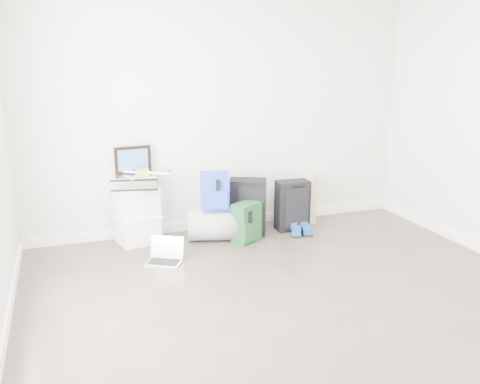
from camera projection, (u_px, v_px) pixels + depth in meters
name	position (u px, v px, depth m)	size (l,w,h in m)	color
ground	(325.00, 329.00, 3.80)	(5.00, 5.00, 0.00)	#3A322A
room_envelope	(335.00, 95.00, 3.36)	(4.52, 5.02, 2.71)	silver
boxes_stack	(137.00, 215.00, 5.47)	(0.51, 0.45, 0.62)	white
briefcase	(135.00, 181.00, 5.37)	(0.47, 0.34, 0.14)	#B2B2B7
painting	(133.00, 160.00, 5.40)	(0.39, 0.06, 0.29)	black
drone	(143.00, 172.00, 5.35)	(0.52, 0.52, 0.05)	yellow
duffel_bag	(215.00, 224.00, 5.58)	(0.36, 0.36, 0.58)	gray
blue_backpack	(215.00, 192.00, 5.45)	(0.32, 0.26, 0.41)	#1A44A9
large_suitcase	(248.00, 207.00, 5.73)	(0.47, 0.40, 0.64)	black
green_backpack	(247.00, 223.00, 5.52)	(0.36, 0.34, 0.43)	#153B1F
carry_on	(293.00, 206.00, 5.87)	(0.38, 0.26, 0.58)	black
shoes	(301.00, 230.00, 5.79)	(0.32, 0.29, 0.09)	black
rolled_rug	(309.00, 199.00, 6.13)	(0.19, 0.19, 0.59)	tan
laptop	(165.00, 256.00, 5.01)	(0.41, 0.38, 0.24)	#B7B7BC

